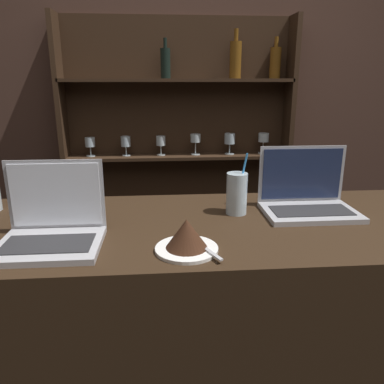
{
  "coord_description": "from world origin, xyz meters",
  "views": [
    {
      "loc": [
        -0.23,
        -0.84,
        1.52
      ],
      "look_at": [
        -0.13,
        0.37,
        1.16
      ],
      "focal_mm": 35.0,
      "sensor_mm": 36.0,
      "label": 1
    }
  ],
  "objects_px": {
    "cake_plate": "(187,237)",
    "water_glass": "(237,193)",
    "laptop_near": "(52,227)",
    "laptop_far": "(307,198)"
  },
  "relations": [
    {
      "from": "laptop_near",
      "to": "cake_plate",
      "type": "xyz_separation_m",
      "value": [
        0.39,
        -0.09,
        -0.01
      ]
    },
    {
      "from": "cake_plate",
      "to": "water_glass",
      "type": "distance_m",
      "value": 0.36
    },
    {
      "from": "laptop_near",
      "to": "water_glass",
      "type": "bearing_deg",
      "value": 19.66
    },
    {
      "from": "water_glass",
      "to": "cake_plate",
      "type": "bearing_deg",
      "value": -123.86
    },
    {
      "from": "laptop_near",
      "to": "water_glass",
      "type": "xyz_separation_m",
      "value": [
        0.59,
        0.21,
        0.02
      ]
    },
    {
      "from": "cake_plate",
      "to": "water_glass",
      "type": "xyz_separation_m",
      "value": [
        0.2,
        0.3,
        0.03
      ]
    },
    {
      "from": "laptop_far",
      "to": "cake_plate",
      "type": "distance_m",
      "value": 0.55
    },
    {
      "from": "laptop_near",
      "to": "cake_plate",
      "type": "distance_m",
      "value": 0.4
    },
    {
      "from": "laptop_near",
      "to": "cake_plate",
      "type": "bearing_deg",
      "value": -12.46
    },
    {
      "from": "laptop_near",
      "to": "laptop_far",
      "type": "height_order",
      "value": "laptop_near"
    }
  ]
}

